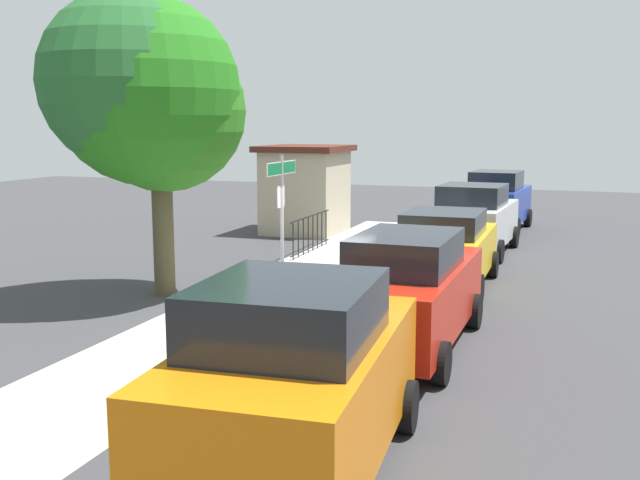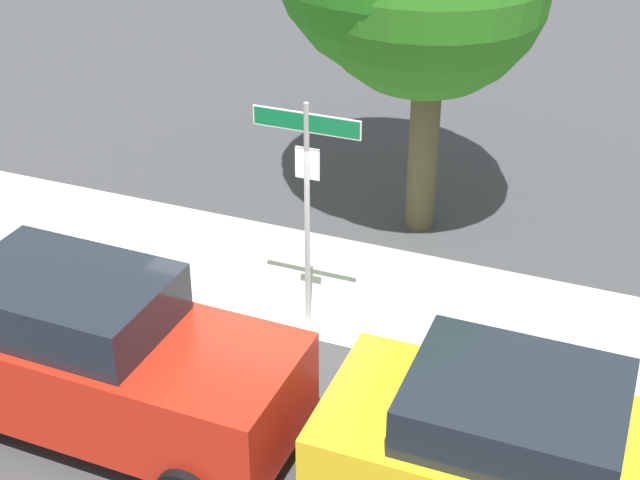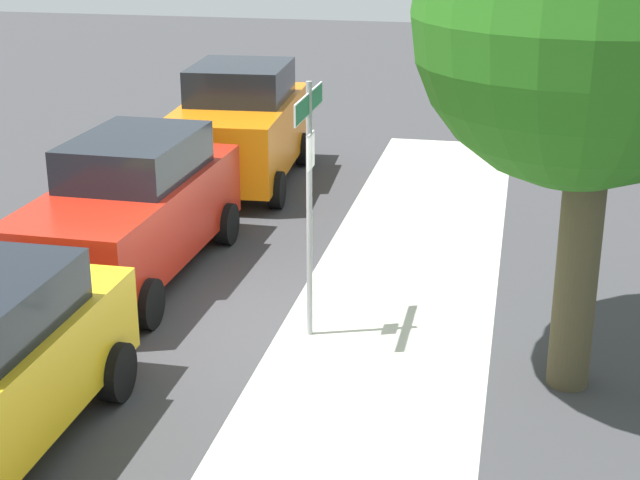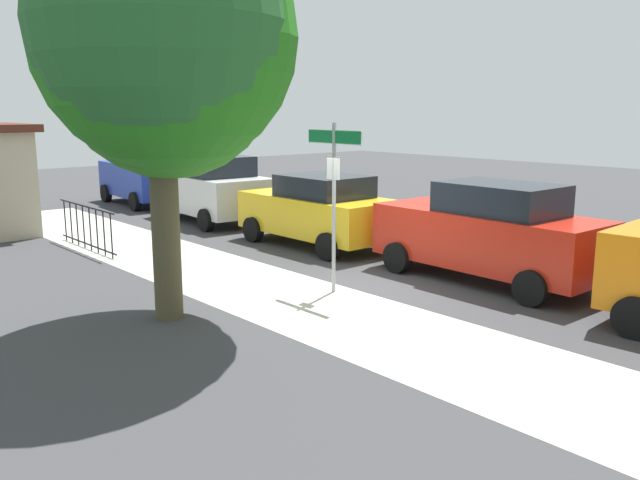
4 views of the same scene
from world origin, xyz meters
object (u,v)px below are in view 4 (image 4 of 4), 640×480
street_sign (334,174)px  car_blue (144,175)px  car_silver (213,189)px  car_red (489,232)px  shade_tree (162,44)px  car_yellow (319,210)px

street_sign → car_blue: 13.33m
car_silver → car_blue: bearing=1.8°
car_red → car_blue: (14.41, 0.09, 0.05)m
car_blue → shade_tree: bearing=159.3°
street_sign → shade_tree: bearing=85.1°
shade_tree → car_blue: shade_tree is taller
car_silver → street_sign: bearing=166.1°
street_sign → car_yellow: 4.47m
car_silver → car_yellow: bearing=-176.2°
car_blue → street_sign: bearing=172.3°
car_blue → car_yellow: bearing=-176.6°
car_red → car_yellow: bearing=3.8°
street_sign → car_red: bearing=-116.5°
street_sign → car_yellow: size_ratio=0.74×
street_sign → car_silver: street_sign is taller
car_red → car_yellow: car_red is taller
shade_tree → car_silver: 10.34m
shade_tree → car_blue: 14.41m
car_yellow → car_blue: 9.61m
car_yellow → car_silver: (4.80, 0.02, 0.09)m
car_yellow → car_silver: car_silver is taller
street_sign → shade_tree: 3.82m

